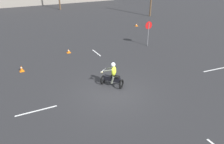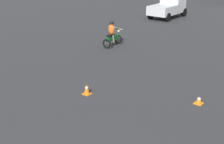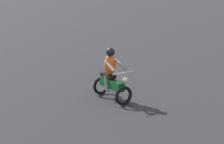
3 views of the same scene
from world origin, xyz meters
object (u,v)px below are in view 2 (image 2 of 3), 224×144
object	(u,v)px
pickup_truck	(168,8)
motorcycle_rider_background	(112,35)
traffic_cone_near_left	(87,89)
traffic_cone_mid_left	(199,100)

from	to	relation	value
pickup_truck	motorcycle_rider_background	bearing A→B (deg)	-80.02
pickup_truck	traffic_cone_near_left	size ratio (longest dim) A/B	9.24
pickup_truck	traffic_cone_near_left	xyz separation A→B (m)	(5.83, -16.81, -0.71)
motorcycle_rider_background	traffic_cone_near_left	world-z (taller)	motorcycle_rider_background
motorcycle_rider_background	pickup_truck	world-z (taller)	pickup_truck
traffic_cone_mid_left	pickup_truck	bearing A→B (deg)	123.87
traffic_cone_mid_left	traffic_cone_near_left	bearing A→B (deg)	-151.89
traffic_cone_mid_left	motorcycle_rider_background	bearing A→B (deg)	151.99
motorcycle_rider_background	traffic_cone_mid_left	size ratio (longest dim) A/B	5.19
motorcycle_rider_background	traffic_cone_mid_left	bearing A→B (deg)	-33.68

